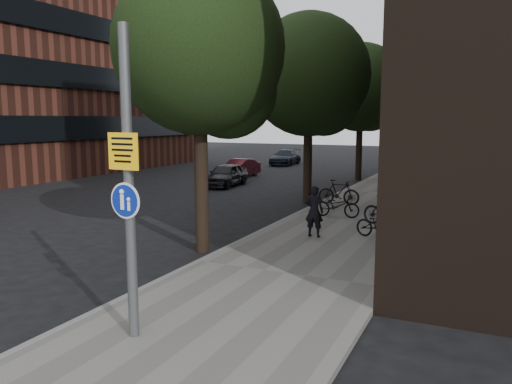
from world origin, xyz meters
The scene contains 15 objects.
ground centered at (0.00, 0.00, 0.00)m, with size 120.00×120.00×0.00m, color black.
sidewalk centered at (0.25, 10.00, 0.06)m, with size 4.50×60.00×0.12m, color slate.
curb_edge centered at (-2.00, 10.00, 0.07)m, with size 0.15×60.00×0.13m, color slate.
street_tree_near centered at (-2.53, 4.64, 5.11)m, with size 4.40×4.40×7.50m.
street_tree_mid centered at (-2.53, 13.14, 5.11)m, with size 5.00×5.00×7.80m.
street_tree_far centered at (-2.53, 22.14, 5.11)m, with size 5.00×5.00×7.80m.
signpost centered at (-0.71, -0.72, 2.54)m, with size 0.55×0.16×4.79m.
pedestrian centered at (-0.27, 6.91, 0.87)m, with size 0.55×0.36×1.50m, color black.
parked_bike_facade_near centered at (1.54, 7.44, 0.52)m, with size 0.53×1.53×0.80m, color black.
parked_bike_facade_far centered at (1.36, 9.31, 0.60)m, with size 0.46×1.61×0.97m, color black.
parked_bike_curb_near centered at (-0.47, 10.05, 0.53)m, with size 0.55×1.57×0.83m, color black.
parked_bike_curb_far centered at (-1.13, 12.60, 0.62)m, with size 0.47×1.66×1.00m, color black.
parked_car_near centered at (-8.30, 16.32, 0.60)m, with size 1.43×3.54×1.21m, color black.
parked_car_mid centered at (-9.51, 20.28, 0.56)m, with size 1.18×3.38×1.11m, color #571822.
parked_car_far centered at (-10.10, 29.37, 0.59)m, with size 1.65×4.06×1.18m, color black.
Camera 1 is at (4.22, -6.70, 3.53)m, focal length 35.00 mm.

